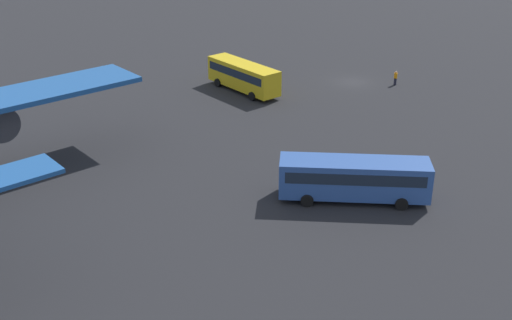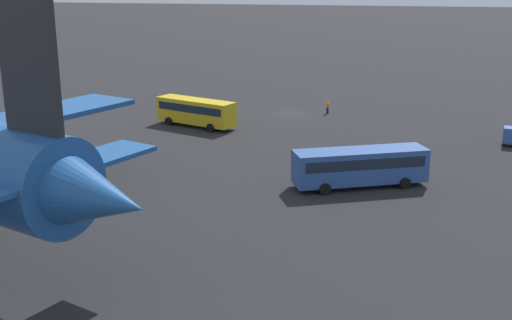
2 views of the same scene
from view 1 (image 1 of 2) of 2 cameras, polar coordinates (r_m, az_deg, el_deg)
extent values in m
plane|color=#232326|center=(80.03, 8.56, 6.88)|extent=(600.00, 600.00, 0.00)
cube|color=#1E5193|center=(58.02, -19.66, 5.53)|extent=(11.78, 19.92, 0.44)
cube|color=gold|center=(75.31, -1.13, 7.52)|extent=(10.65, 6.15, 2.88)
cube|color=#192333|center=(75.17, -1.13, 7.88)|extent=(9.89, 5.89, 0.92)
cylinder|color=black|center=(77.38, -3.42, 6.88)|extent=(1.04, 0.64, 1.00)
cylinder|color=black|center=(78.95, -1.82, 7.28)|extent=(1.04, 0.64, 1.00)
cylinder|color=black|center=(72.55, -0.36, 5.68)|extent=(1.04, 0.64, 1.00)
cylinder|color=black|center=(74.23, 1.28, 6.12)|extent=(1.04, 0.64, 1.00)
cube|color=#2D5199|center=(51.00, 8.71, -1.57)|extent=(11.86, 7.57, 2.88)
cube|color=#192333|center=(50.78, 8.75, -1.06)|extent=(11.03, 7.21, 0.92)
cylinder|color=black|center=(50.13, 4.56, -3.63)|extent=(1.03, 0.69, 1.00)
cylinder|color=black|center=(52.80, 4.58, -2.08)|extent=(1.03, 0.69, 1.00)
cylinder|color=black|center=(50.74, 12.82, -3.85)|extent=(1.03, 0.69, 1.00)
cylinder|color=black|center=(53.38, 12.41, -2.30)|extent=(1.03, 0.69, 1.00)
cylinder|color=#1E1E2D|center=(79.71, 12.26, 6.83)|extent=(0.32, 0.32, 0.85)
cylinder|color=orange|center=(79.49, 12.31, 7.35)|extent=(0.38, 0.38, 0.65)
sphere|color=tan|center=(79.36, 12.34, 7.65)|extent=(0.24, 0.24, 0.24)
camera|label=2|loc=(17.80, -92.23, -24.01)|focal=45.00mm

